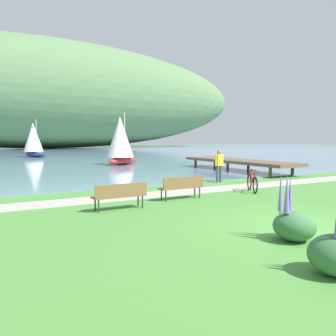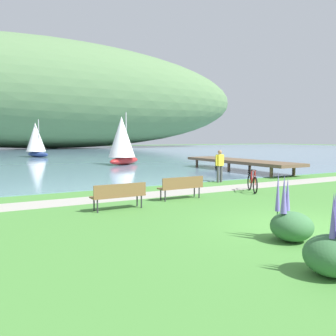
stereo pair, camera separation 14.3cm
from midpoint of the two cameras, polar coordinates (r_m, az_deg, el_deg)
name	(u,v)px [view 1 (the left image)]	position (r m, az deg, el deg)	size (l,w,h in m)	color
ground_plane	(306,228)	(9.98, 21.16, -9.06)	(200.00, 200.00, 0.00)	#478438
bay_water	(29,154)	(55.79, -21.72, 2.18)	(180.00, 80.00, 0.04)	#6B8EA8
distant_hillside	(48,94)	(82.13, -18.93, 11.26)	(94.92, 28.00, 23.51)	#567A4C
shoreline_path	(175,193)	(15.11, 0.85, -4.02)	(60.00, 1.50, 0.01)	#A39E93
park_bench_near_camera	(182,186)	(13.44, 1.98, -2.92)	(1.81, 0.51, 0.88)	brown
park_bench_further_along	(120,194)	(11.59, -8.13, -4.23)	(1.81, 0.51, 0.88)	brown
bicycle_leaning_near_bench	(252,183)	(15.79, 13.27, -2.33)	(0.92, 1.57, 1.01)	black
person_at_shoreline	(219,164)	(18.77, 8.09, 0.67)	(0.60, 0.28, 1.71)	#4C4C51
echium_bush_closest_to_camera	(294,224)	(8.61, 19.31, -8.57)	(0.97, 0.97, 1.57)	#386B3D
sailboat_nearest_to_shore	(120,140)	(30.38, -7.86, 4.52)	(3.82, 3.26, 4.52)	#B22323
sailboat_toward_hillside	(33,139)	(45.33, -21.09, 4.35)	(3.02, 3.94, 4.51)	navy
pier_dock	(238,161)	(25.42, 11.18, 1.07)	(2.40, 10.00, 0.80)	brown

